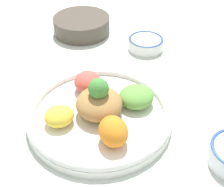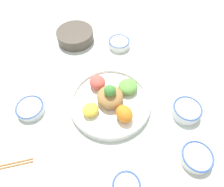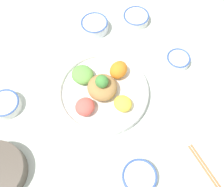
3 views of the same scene
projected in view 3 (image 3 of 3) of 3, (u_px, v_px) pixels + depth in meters
The scene contains 10 objects.
ground_plane at pixel (96, 87), 1.00m from camera, with size 2.40×2.40×0.00m, color silver.
salad_platter at pixel (102, 90), 0.97m from camera, with size 0.34×0.34×0.12m.
sauce_bowl_red at pixel (178, 60), 1.04m from camera, with size 0.09×0.09×0.03m.
rice_bowl_blue at pixel (95, 25), 1.11m from camera, with size 0.11×0.11×0.05m.
sauce_bowl_dark at pixel (136, 18), 1.13m from camera, with size 0.11×0.11×0.04m.
rice_bowl_plain at pixel (139, 177), 0.84m from camera, with size 0.11×0.11×0.03m.
sauce_bowl_far at pixel (5, 104), 0.95m from camera, with size 0.11×0.11×0.04m.
chopsticks_pair_near at pixel (208, 171), 0.86m from camera, with size 0.12×0.18×0.01m.
serving_spoon_main at pixel (172, 121), 0.94m from camera, with size 0.13×0.10×0.01m.
serving_spoon_extra at pixel (213, 105), 0.97m from camera, with size 0.13×0.04×0.01m.
Camera 3 is at (-0.38, -0.29, 0.89)m, focal length 42.00 mm.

